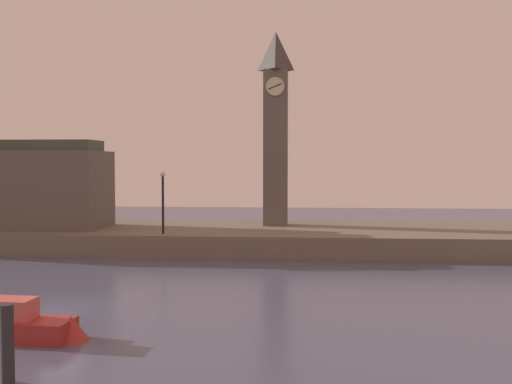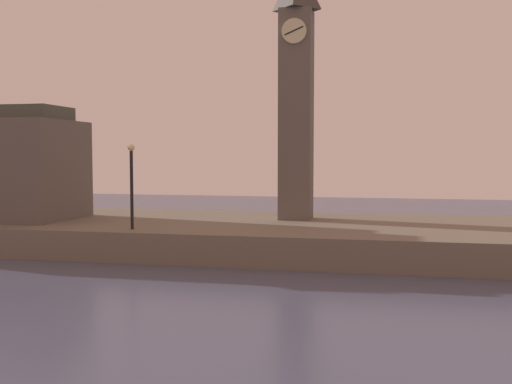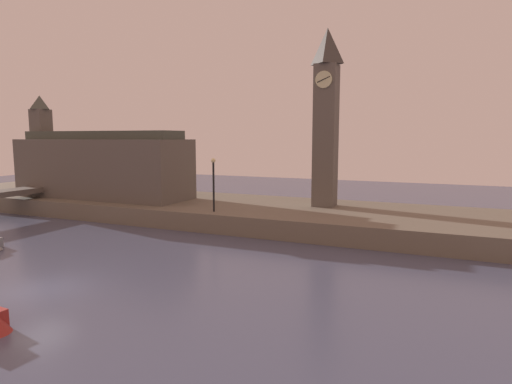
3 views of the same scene
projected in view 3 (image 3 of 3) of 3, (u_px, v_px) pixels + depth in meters
The scene contains 5 objects.
ground_plane at pixel (43, 289), 21.27m from camera, with size 120.00×120.00×0.00m, color #474C66.
far_embankment at pixel (229, 211), 39.36m from camera, with size 70.00×12.00×1.50m, color #6B6051.
clock_tower at pixel (326, 116), 36.51m from camera, with size 2.00×2.06×14.83m.
parliament_hall at pixel (100, 165), 42.88m from camera, with size 17.94×5.65×10.20m.
streetlamp at pixel (214, 179), 34.33m from camera, with size 0.36×0.36×4.26m.
Camera 3 is at (17.78, -14.61, 7.41)m, focal length 30.49 mm.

